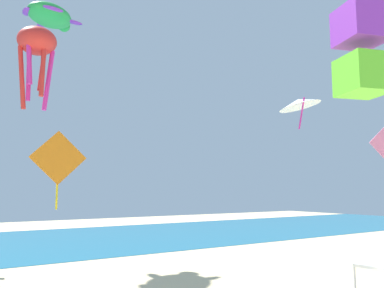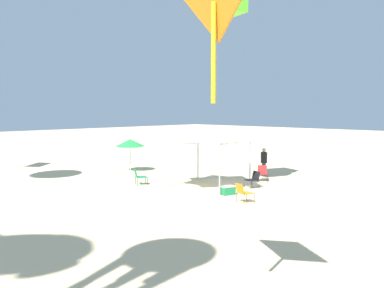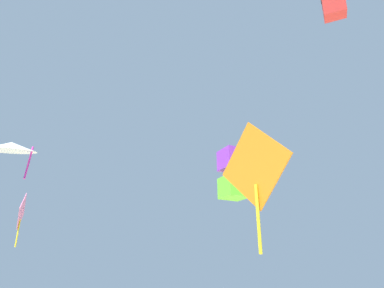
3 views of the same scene
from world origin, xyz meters
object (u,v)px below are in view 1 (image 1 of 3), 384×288
(kite_turtle_green, at_px, (50,16))
(kite_octopus_red, at_px, (37,45))
(kite_delta_white, at_px, (299,103))
(kite_diamond_orange, at_px, (58,160))
(kite_box_purple, at_px, (362,50))

(kite_turtle_green, bearing_deg, kite_octopus_red, -154.00)
(kite_octopus_red, bearing_deg, kite_delta_white, -76.29)
(kite_diamond_orange, height_order, kite_turtle_green, kite_turtle_green)
(kite_diamond_orange, height_order, kite_delta_white, kite_delta_white)
(kite_box_purple, distance_m, kite_turtle_green, 27.49)
(kite_delta_white, distance_m, kite_turtle_green, 21.88)
(kite_octopus_red, height_order, kite_box_purple, kite_octopus_red)
(kite_octopus_red, bearing_deg, kite_turtle_green, 21.48)
(kite_octopus_red, height_order, kite_turtle_green, kite_turtle_green)
(kite_box_purple, bearing_deg, kite_turtle_green, -59.36)
(kite_diamond_orange, xyz_separation_m, kite_octopus_red, (0.59, 8.82, 8.21))
(kite_diamond_orange, bearing_deg, kite_box_purple, 131.13)
(kite_diamond_orange, relative_size, kite_delta_white, 0.82)
(kite_diamond_orange, distance_m, kite_box_purple, 12.96)
(kite_diamond_orange, bearing_deg, kite_delta_white, -174.83)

